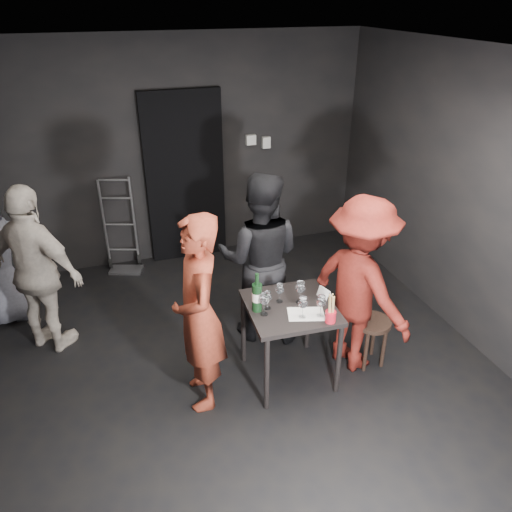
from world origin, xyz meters
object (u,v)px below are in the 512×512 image
object	(u,v)px
hand_truck	(124,253)
bystander_cream	(36,264)
man_maroon	(361,279)
wine_bottle	(257,297)
tasting_table	(290,315)
server_red	(198,304)
stool	(372,330)
woman_black	(260,248)
breadstick_cup	(331,309)

from	to	relation	value
hand_truck	bystander_cream	bearing A→B (deg)	-102.01
man_maroon	wine_bottle	size ratio (longest dim) A/B	5.17
tasting_table	hand_truck	bearing A→B (deg)	116.07
bystander_cream	wine_bottle	bearing A→B (deg)	-172.55
wine_bottle	server_red	bearing A→B (deg)	-174.99
hand_truck	tasting_table	size ratio (longest dim) A/B	1.55
wine_bottle	hand_truck	bearing A→B (deg)	110.64
stool	bystander_cream	bearing A→B (deg)	156.78
woman_black	man_maroon	xyz separation A→B (m)	(0.68, -0.70, -0.06)
tasting_table	bystander_cream	distance (m)	2.32
tasting_table	breadstick_cup	xyz separation A→B (m)	(0.21, -0.31, 0.22)
hand_truck	man_maroon	bearing A→B (deg)	-34.27
tasting_table	stool	bearing A→B (deg)	-5.11
hand_truck	woman_black	xyz separation A→B (m)	(1.18, -1.77, 0.73)
tasting_table	woman_black	distance (m)	0.77
tasting_table	server_red	bearing A→B (deg)	-178.62
tasting_table	breadstick_cup	world-z (taller)	breadstick_cup
woman_black	hand_truck	bearing A→B (deg)	-32.43
server_red	wine_bottle	size ratio (longest dim) A/B	5.47
breadstick_cup	wine_bottle	bearing A→B (deg)	146.30
server_red	breadstick_cup	xyz separation A→B (m)	(1.00, -0.29, -0.07)
bystander_cream	tasting_table	bearing A→B (deg)	-169.22
stool	wine_bottle	xyz separation A→B (m)	(-1.06, 0.09, 0.51)
hand_truck	tasting_table	xyz separation A→B (m)	(1.21, -2.47, 0.44)
woman_black	bystander_cream	distance (m)	2.03
man_maroon	wine_bottle	bearing A→B (deg)	68.92
hand_truck	bystander_cream	xyz separation A→B (m)	(-0.81, -1.35, 0.69)
tasting_table	breadstick_cup	distance (m)	0.44
man_maroon	breadstick_cup	distance (m)	0.53
woman_black	breadstick_cup	bearing A→B (deg)	127.51
stool	wine_bottle	world-z (taller)	wine_bottle
hand_truck	bystander_cream	world-z (taller)	bystander_cream
breadstick_cup	hand_truck	bearing A→B (deg)	117.09
stool	server_red	size ratio (longest dim) A/B	0.25
bystander_cream	breadstick_cup	distance (m)	2.65
server_red	man_maroon	size ratio (longest dim) A/B	1.06
woman_black	breadstick_cup	world-z (taller)	woman_black
wine_bottle	bystander_cream	bearing A→B (deg)	147.47
stool	man_maroon	xyz separation A→B (m)	(-0.13, 0.07, 0.52)
stool	wine_bottle	size ratio (longest dim) A/B	1.36
woman_black	bystander_cream	bearing A→B (deg)	11.91
wine_bottle	breadstick_cup	distance (m)	0.60
tasting_table	wine_bottle	distance (m)	0.37
bystander_cream	stool	bearing A→B (deg)	-163.24
breadstick_cup	man_maroon	bearing A→B (deg)	36.01
stool	woman_black	bearing A→B (deg)	136.07
tasting_table	wine_bottle	world-z (taller)	wine_bottle
stool	bystander_cream	distance (m)	3.08
hand_truck	man_maroon	xyz separation A→B (m)	(1.85, -2.47, 0.68)
man_maroon	breadstick_cup	bearing A→B (deg)	106.32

